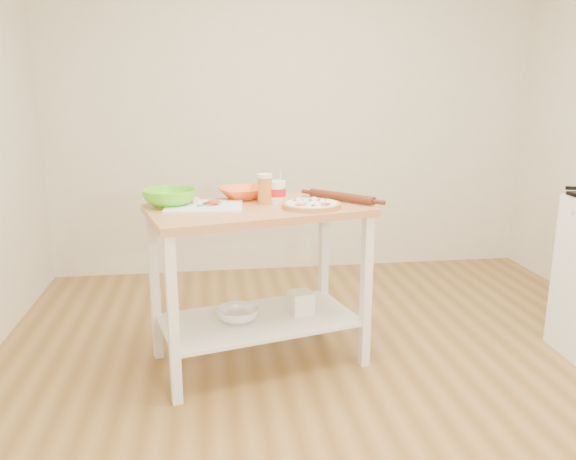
% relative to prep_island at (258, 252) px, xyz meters
% --- Properties ---
extents(room_shell, '(4.04, 4.54, 2.74)m').
position_rel_prep_island_xyz_m(room_shell, '(0.46, -0.54, 0.70)').
color(room_shell, olive).
rests_on(room_shell, ground).
extents(prep_island, '(1.26, 0.88, 0.90)m').
position_rel_prep_island_xyz_m(prep_island, '(0.00, 0.00, 0.00)').
color(prep_island, tan).
rests_on(prep_island, ground).
extents(pizza, '(0.31, 0.31, 0.05)m').
position_rel_prep_island_xyz_m(pizza, '(0.28, -0.07, 0.27)').
color(pizza, tan).
rests_on(pizza, prep_island).
extents(cutting_board, '(0.42, 0.33, 0.04)m').
position_rel_prep_island_xyz_m(cutting_board, '(-0.29, 0.02, 0.26)').
color(cutting_board, white).
rests_on(cutting_board, prep_island).
extents(spatula, '(0.14, 0.11, 0.01)m').
position_rel_prep_island_xyz_m(spatula, '(-0.26, 0.03, 0.27)').
color(spatula, '#45B19D').
rests_on(spatula, cutting_board).
extents(knife, '(0.27, 0.04, 0.01)m').
position_rel_prep_island_xyz_m(knife, '(-0.43, 0.16, 0.27)').
color(knife, silver).
rests_on(knife, cutting_board).
extents(orange_bowl, '(0.34, 0.34, 0.07)m').
position_rel_prep_island_xyz_m(orange_bowl, '(-0.07, 0.24, 0.29)').
color(orange_bowl, '#FF601B').
rests_on(orange_bowl, prep_island).
extents(green_bowl, '(0.31, 0.31, 0.09)m').
position_rel_prep_island_xyz_m(green_bowl, '(-0.47, 0.09, 0.30)').
color(green_bowl, '#61DB21').
rests_on(green_bowl, prep_island).
extents(beer_pint, '(0.08, 0.08, 0.16)m').
position_rel_prep_island_xyz_m(beer_pint, '(0.05, 0.07, 0.34)').
color(beer_pint, '#C77E2B').
rests_on(beer_pint, prep_island).
extents(yogurt_tub, '(0.10, 0.10, 0.21)m').
position_rel_prep_island_xyz_m(yogurt_tub, '(0.11, 0.09, 0.31)').
color(yogurt_tub, white).
rests_on(yogurt_tub, prep_island).
extents(rolling_pin, '(0.32, 0.34, 0.05)m').
position_rel_prep_island_xyz_m(rolling_pin, '(0.48, 0.07, 0.28)').
color(rolling_pin, '#552713').
rests_on(rolling_pin, prep_island).
extents(shelf_glass_bowl, '(0.32, 0.32, 0.07)m').
position_rel_prep_island_xyz_m(shelf_glass_bowl, '(-0.12, -0.02, -0.35)').
color(shelf_glass_bowl, silver).
rests_on(shelf_glass_bowl, prep_island).
extents(shelf_bin, '(0.15, 0.15, 0.13)m').
position_rel_prep_island_xyz_m(shelf_bin, '(0.24, 0.05, -0.32)').
color(shelf_bin, white).
rests_on(shelf_bin, prep_island).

